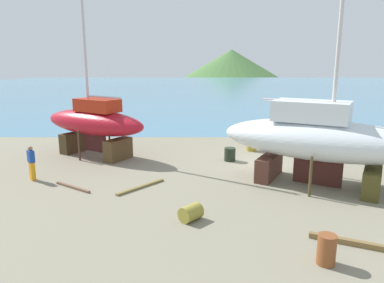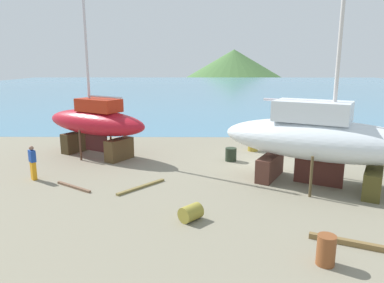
# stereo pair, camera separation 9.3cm
# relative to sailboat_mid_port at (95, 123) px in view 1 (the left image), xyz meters

# --- Properties ---
(ground_plane) EXTENTS (46.73, 46.73, 0.00)m
(ground_plane) POSITION_rel_sailboat_mid_port_xyz_m (9.71, -5.98, -2.08)
(ground_plane) COLOR gray
(sea_water) EXTENTS (135.09, 117.26, 0.01)m
(sea_water) POSITION_rel_sailboat_mid_port_xyz_m (9.71, 64.33, -2.08)
(sea_water) COLOR teal
(sea_water) RESTS_ON ground
(headland_hill) EXTENTS (93.90, 93.90, 26.95)m
(headland_hill) POSITION_rel_sailboat_mid_port_xyz_m (29.17, 194.00, -2.08)
(headland_hill) COLOR #49733A
(headland_hill) RESTS_ON ground
(sailboat_mid_port) EXTENTS (7.65, 5.87, 12.38)m
(sailboat_mid_port) POSITION_rel_sailboat_mid_port_xyz_m (0.00, 0.00, 0.00)
(sailboat_mid_port) COLOR #45361F
(sailboat_mid_port) RESTS_ON ground
(sailboat_large_starboard) EXTENTS (9.61, 7.19, 13.30)m
(sailboat_large_starboard) POSITION_rel_sailboat_mid_port_xyz_m (11.80, -5.36, 0.13)
(sailboat_large_starboard) COLOR #48411C
(sailboat_large_starboard) RESTS_ON ground
(worker) EXTENTS (0.47, 0.49, 1.71)m
(worker) POSITION_rel_sailboat_mid_port_xyz_m (-1.87, -4.67, -1.20)
(worker) COLOR orange
(worker) RESTS_ON ground
(barrel_ochre) EXTENTS (0.92, 0.92, 0.78)m
(barrel_ochre) POSITION_rel_sailboat_mid_port_xyz_m (8.17, -1.16, -1.69)
(barrel_ochre) COLOR #242F21
(barrel_ochre) RESTS_ON ground
(barrel_rust_mid) EXTENTS (0.97, 0.98, 0.59)m
(barrel_rust_mid) POSITION_rel_sailboat_mid_port_xyz_m (5.91, -9.29, -1.79)
(barrel_rust_mid) COLOR olive
(barrel_rust_mid) RESTS_ON ground
(barrel_by_slipway) EXTENTS (0.64, 0.64, 0.89)m
(barrel_by_slipway) POSITION_rel_sailboat_mid_port_xyz_m (9.77, -12.18, -1.64)
(barrel_by_slipway) COLOR brown
(barrel_by_slipway) RESTS_ON ground
(barrel_tipped_center) EXTENTS (0.92, 0.92, 0.86)m
(barrel_tipped_center) POSITION_rel_sailboat_mid_port_xyz_m (9.85, 1.32, -1.65)
(barrel_tipped_center) COLOR olive
(barrel_tipped_center) RESTS_ON ground
(timber_long_fore) EXTENTS (1.95, 2.18, 0.10)m
(timber_long_fore) POSITION_rel_sailboat_mid_port_xyz_m (3.59, -5.83, -2.03)
(timber_long_fore) COLOR olive
(timber_long_fore) RESTS_ON ground
(timber_short_skew) EXTENTS (2.62, 1.33, 0.18)m
(timber_short_skew) POSITION_rel_sailboat_mid_port_xyz_m (11.09, -11.15, -1.99)
(timber_short_skew) COLOR brown
(timber_short_skew) RESTS_ON ground
(timber_short_cross) EXTENTS (1.95, 1.41, 0.10)m
(timber_short_cross) POSITION_rel_sailboat_mid_port_xyz_m (0.47, -5.87, -2.03)
(timber_short_cross) COLOR brown
(timber_short_cross) RESTS_ON ground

